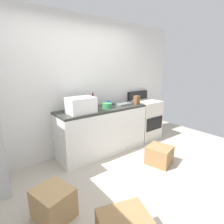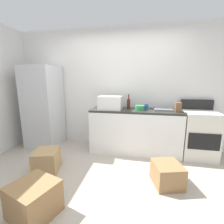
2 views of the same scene
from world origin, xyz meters
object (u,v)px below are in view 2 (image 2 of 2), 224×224
at_px(wine_bottle, 129,103).
at_px(cardboard_box_large, 167,174).
at_px(stove_oven, 198,134).
at_px(microwave, 110,103).
at_px(coffee_mug, 146,107).
at_px(refrigerator, 44,107).
at_px(mixing_bowl, 140,108).
at_px(cardboard_box_medium, 34,199).
at_px(knife_block, 178,107).
at_px(cardboard_box_small, 47,161).

xyz_separation_m(wine_bottle, cardboard_box_large, (0.66, -1.11, -0.85)).
relative_size(stove_oven, wine_bottle, 3.67).
xyz_separation_m(microwave, coffee_mug, (0.72, 0.17, -0.09)).
height_order(refrigerator, microwave, refrigerator).
height_order(microwave, wine_bottle, wine_bottle).
distance_m(refrigerator, cardboard_box_large, 2.83).
height_order(stove_oven, mixing_bowl, stove_oven).
relative_size(stove_oven, cardboard_box_medium, 2.40).
relative_size(knife_block, cardboard_box_small, 0.44).
relative_size(stove_oven, mixing_bowl, 5.79).
bearing_deg(mixing_bowl, cardboard_box_large, -66.26).
bearing_deg(stove_oven, cardboard_box_small, -158.23).
xyz_separation_m(stove_oven, coffee_mug, (-1.00, 0.08, 0.48)).
relative_size(wine_bottle, knife_block, 1.67).
xyz_separation_m(mixing_bowl, cardboard_box_large, (0.43, -0.97, -0.79)).
bearing_deg(mixing_bowl, cardboard_box_small, -145.87).
relative_size(stove_oven, cardboard_box_small, 2.71).
bearing_deg(knife_block, refrigerator, 178.05).
bearing_deg(cardboard_box_medium, refrigerator, 120.52).
distance_m(refrigerator, cardboard_box_medium, 2.18).
bearing_deg(mixing_bowl, stove_oven, 2.28).
height_order(refrigerator, cardboard_box_medium, refrigerator).
height_order(refrigerator, coffee_mug, refrigerator).
bearing_deg(coffee_mug, mixing_bowl, -136.95).
bearing_deg(refrigerator, cardboard_box_medium, -59.48).
relative_size(knife_block, cardboard_box_medium, 0.39).
height_order(wine_bottle, coffee_mug, wine_bottle).
distance_m(refrigerator, wine_bottle, 1.91).
distance_m(coffee_mug, mixing_bowl, 0.18).
xyz_separation_m(wine_bottle, cardboard_box_medium, (-0.85, -1.92, -0.82)).
height_order(stove_oven, microwave, microwave).
xyz_separation_m(refrigerator, cardboard_box_small, (0.67, -0.98, -0.71)).
distance_m(stove_oven, coffee_mug, 1.11).
bearing_deg(knife_block, cardboard_box_medium, -136.76).
bearing_deg(wine_bottle, cardboard_box_medium, -113.96).
relative_size(mixing_bowl, cardboard_box_large, 0.47).
distance_m(coffee_mug, knife_block, 0.61).
height_order(cardboard_box_medium, cardboard_box_small, cardboard_box_medium).
relative_size(refrigerator, coffee_mug, 17.85).
xyz_separation_m(coffee_mug, mixing_bowl, (-0.13, -0.12, -0.00)).
xyz_separation_m(knife_block, cardboard_box_small, (-2.16, -0.89, -0.81)).
bearing_deg(cardboard_box_medium, microwave, 73.89).
bearing_deg(microwave, refrigerator, 178.61).
relative_size(wine_bottle, coffee_mug, 3.00).
bearing_deg(wine_bottle, stove_oven, -3.70).
height_order(wine_bottle, cardboard_box_small, wine_bottle).
bearing_deg(knife_block, stove_oven, 19.05).
relative_size(wine_bottle, mixing_bowl, 1.58).
bearing_deg(cardboard_box_large, knife_block, 72.78).
distance_m(knife_block, mixing_bowl, 0.70).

